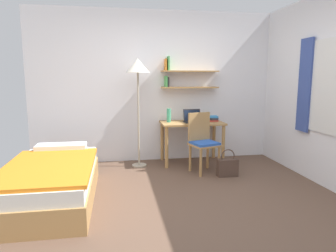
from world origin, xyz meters
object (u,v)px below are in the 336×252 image
Objects in this scene: standing_lamp at (138,72)px; laptop at (193,119)px; desk at (192,129)px; book_stack at (213,118)px; desk_chair at (203,140)px; bed at (52,181)px; water_bottle at (169,115)px; handbag at (228,167)px.

standing_lamp is 5.82× the size of laptop.
book_stack reaches higher than desk.
desk_chair is 0.71m from book_stack.
desk reaches higher than bed.
laptop is 1.29× the size of water_bottle.
desk reaches higher than handbag.
standing_lamp is at bearing -174.83° from book_stack.
desk is 0.60× the size of standing_lamp.
bed is at bearing -146.90° from desk.
laptop is 1.08m from handbag.
desk is (2.05, 1.34, 0.35)m from bed.
book_stack is (1.30, 0.12, -0.79)m from standing_lamp.
desk is 0.42m from book_stack.
book_stack is 0.54× the size of handbag.
laptop is at bearing -21.16° from desk.
water_bottle reaches higher than book_stack.
laptop is 0.38m from book_stack.
bed is 2.85m from book_stack.
laptop is at bearing -8.70° from water_bottle.
bed is 2.47m from desk.
laptop is (0.92, 0.06, -0.78)m from standing_lamp.
handbag is at bearing -30.69° from standing_lamp.
desk_chair is 1.49m from standing_lamp.
water_bottle is at bearing 13.05° from standing_lamp.
water_bottle is (-0.39, 0.06, 0.24)m from desk.
laptop is at bearing 112.87° from handbag.
water_bottle is 0.78m from book_stack.
bed is at bearing -131.68° from standing_lamp.
bed is 2.51m from laptop.
standing_lamp is (-0.96, 0.45, 1.05)m from desk_chair.
handbag is at bearing -66.72° from desk.
desk_chair is 4.08× the size of book_stack.
standing_lamp is at bearing 149.31° from handbag.
desk_chair is 0.79m from water_bottle.
laptop is at bearing 32.93° from bed.
book_stack is (0.34, 0.57, 0.26)m from desk_chair.
bed is 2.15m from standing_lamp.
standing_lamp is 1.53m from book_stack.
desk_chair is at bearing -25.37° from standing_lamp.
water_bottle reaches higher than laptop.
water_bottle is 0.56× the size of handbag.
bed is at bearing -167.76° from handbag.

